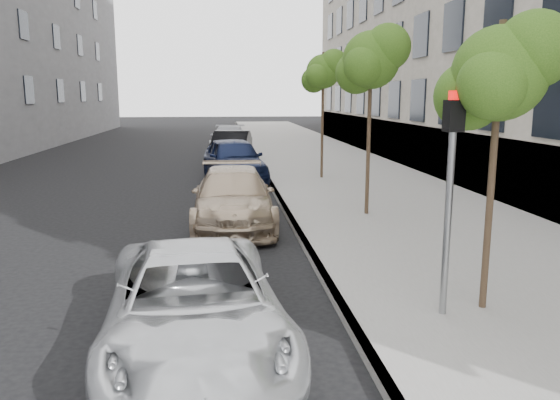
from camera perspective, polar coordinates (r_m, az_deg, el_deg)
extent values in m
plane|color=black|center=(6.56, -0.43, -18.23)|extent=(160.00, 160.00, 0.00)
cube|color=gray|center=(30.27, 3.14, 4.92)|extent=(6.40, 72.00, 0.14)
cube|color=#9E9B93|center=(29.92, -2.80, 4.86)|extent=(0.15, 72.00, 0.14)
cylinder|color=#38281C|center=(8.20, 21.30, 2.90)|extent=(0.10, 0.10, 4.04)
sphere|color=#2D5716|center=(8.14, 21.95, 12.15)|extent=(1.29, 1.29, 1.29)
sphere|color=#2D5716|center=(8.15, 25.01, 14.04)|extent=(1.03, 1.03, 1.03)
sphere|color=#2D5716|center=(8.23, 19.10, 10.22)|extent=(0.97, 0.97, 0.97)
cylinder|color=#38281C|center=(14.24, 9.29, 7.74)|extent=(0.10, 0.10, 4.62)
sphere|color=#2D5716|center=(14.24, 9.49, 14.23)|extent=(1.44, 1.44, 1.44)
sphere|color=#2D5716|center=(14.17, 11.17, 15.41)|extent=(1.15, 1.15, 1.15)
sphere|color=#2D5716|center=(14.39, 8.00, 13.04)|extent=(1.08, 1.08, 1.08)
cylinder|color=#38281C|center=(20.57, 4.45, 8.75)|extent=(0.10, 0.10, 4.62)
sphere|color=#2D5716|center=(20.57, 4.52, 13.23)|extent=(1.25, 1.25, 1.25)
sphere|color=#2D5716|center=(20.46, 5.63, 14.07)|extent=(1.00, 1.00, 1.00)
sphere|color=#2D5716|center=(20.76, 3.54, 12.40)|extent=(0.94, 0.94, 0.94)
cylinder|color=#939699|center=(7.89, 17.10, -2.54)|extent=(0.10, 0.10, 2.57)
cube|color=black|center=(7.70, 17.72, 8.37)|extent=(0.27, 0.22, 0.42)
cube|color=red|center=(7.69, 17.84, 10.37)|extent=(0.16, 0.12, 0.12)
imported|color=silver|center=(6.97, -8.94, -10.69)|extent=(2.55, 4.82, 1.29)
imported|color=tan|center=(13.56, -4.91, 0.25)|extent=(2.02, 4.87, 1.41)
imported|color=#111A39|center=(20.57, -4.85, 4.22)|extent=(2.63, 5.08, 1.65)
imported|color=black|center=(25.92, -5.12, 5.46)|extent=(2.26, 4.87, 1.55)
imported|color=gray|center=(31.43, -5.32, 6.35)|extent=(2.33, 5.25, 1.50)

